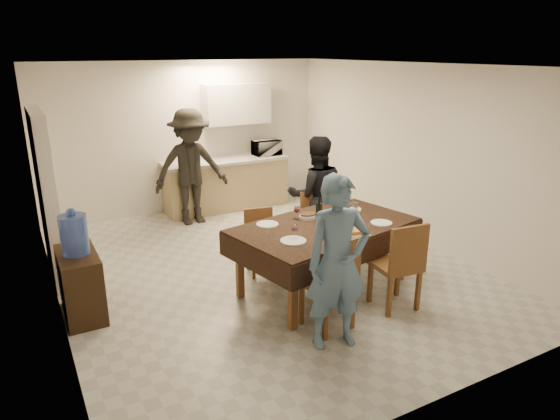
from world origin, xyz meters
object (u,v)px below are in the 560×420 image
Objects in this scene: savoury_tart at (351,231)px; microwave at (267,148)px; console at (81,285)px; person_near at (338,263)px; wine_bottle at (319,210)px; water_pitcher at (352,212)px; person_kitchen at (191,167)px; person_far at (316,195)px; water_jug at (74,235)px; dining_table at (325,227)px.

savoury_tart is 4.01m from microwave.
person_near is (2.10, -1.77, 0.49)m from console.
wine_bottle is 0.89× the size of savoury_tart.
water_pitcher is 1.35m from person_near.
person_far is at bearing -60.84° from person_kitchen.
person_near reaches higher than water_jug.
water_jug is 2.97m from savoury_tart.
person_kitchen is (-1.62, -0.45, -0.10)m from microwave.
person_kitchen is at bearing 106.51° from water_pitcher.
water_jug is 1.16× the size of savoury_tart.
water_jug is 2.75m from person_near.
microwave is at bearing 15.52° from person_kitchen.
person_kitchen reaches higher than wine_bottle.
person_near is (-1.60, -4.56, -0.19)m from microwave.
savoury_tart is 0.19× the size of person_kitchen.
water_jug is 0.25× the size of person_far.
wine_bottle is at bearing -14.46° from console.
console is 0.57m from water_jug.
person_near is at bearing 83.15° from person_far.
person_kitchen is (-0.52, 3.01, -0.04)m from wine_bottle.
dining_table is at bearing 104.74° from savoury_tart.
dining_table is at bearing 83.15° from person_far.
wine_bottle is at bearing 165.96° from water_pitcher.
wine_bottle is at bearing 78.09° from person_near.
person_far is (0.45, 1.43, -0.02)m from savoury_tart.
microwave reaches higher than water_pitcher.
microwave is at bearing 37.03° from water_jug.
person_near is (-0.90, -1.00, -0.08)m from water_pitcher.
water_pitcher is 0.13× the size of person_far.
dining_table is 7.14× the size of wine_bottle.
water_jug is 1.30× the size of wine_bottle.
dining_table is 1.19m from person_near.
person_far is at bearing 78.58° from microwave.
water_jug is (0.00, 0.00, 0.57)m from console.
water_jug reaches higher than console.
dining_table is 2.75m from water_jug.
person_near is at bearing -134.13° from savoury_tart.
person_kitchen is at bearing 48.38° from console.
savoury_tart is 0.93m from person_near.
person_kitchen is (-0.02, 4.11, 0.09)m from person_near.
water_pitcher is 0.12× the size of person_kitchen.
microwave is 0.26× the size of person_kitchen.
console is at bearing 165.60° from water_pitcher.
person_near is at bearing -89.69° from person_kitchen.
person_near is 4.11m from person_kitchen.
water_jug is at bearing 165.60° from water_pitcher.
person_kitchen reaches higher than console.
person_kitchen reaches higher than water_jug.
microwave is at bearing 61.81° from dining_table.
dining_table is at bearing 171.87° from water_pitcher.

